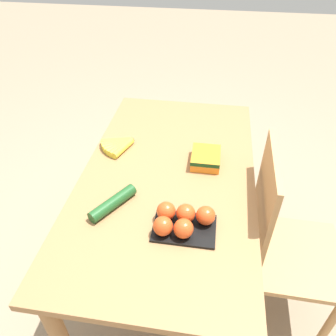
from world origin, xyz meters
The scene contains 7 objects.
ground_plane centered at (0.00, 0.00, 0.00)m, with size 12.00×12.00×0.00m, color gray.
dining_table centered at (0.00, 0.00, 0.64)m, with size 1.29×0.72×0.76m.
chair centered at (0.08, 0.51, 0.49)m, with size 0.43×0.41×0.95m.
banana_bunch centered at (-0.15, -0.25, 0.78)m, with size 0.15×0.15×0.03m.
tomato_pack centered at (0.28, 0.09, 0.80)m, with size 0.15×0.22×0.08m.
carrot_bag centered at (-0.10, 0.15, 0.79)m, with size 0.15×0.12×0.05m.
cucumber_near centered at (0.22, -0.17, 0.78)m, with size 0.20×0.15×0.04m.
Camera 1 is at (1.04, 0.16, 1.65)m, focal length 35.00 mm.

